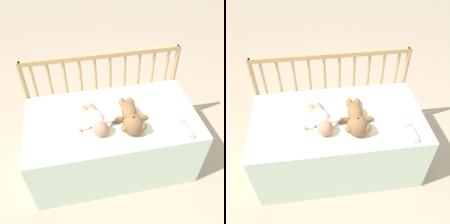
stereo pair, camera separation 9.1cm
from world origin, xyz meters
The scene contains 7 objects.
ground_plane centered at (0.00, 0.00, 0.00)m, with size 12.00×12.00×0.00m, color tan.
crib_mattress centered at (0.00, 0.00, 0.28)m, with size 1.31×0.70×0.55m.
crib_rail centered at (0.00, 0.37, 0.63)m, with size 1.31×0.04×0.89m.
blanket centered at (0.01, -0.02, 0.56)m, with size 0.76×0.54×0.01m.
teddy_bear centered at (0.12, -0.10, 0.62)m, with size 0.28×0.43×0.15m.
baby centered at (-0.13, -0.05, 0.60)m, with size 0.29×0.37×0.11m.
baby_bottle centered at (0.49, -0.24, 0.58)m, with size 0.05×0.17×0.05m.
Camera 2 is at (-0.18, -1.33, 1.89)m, focal length 40.00 mm.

